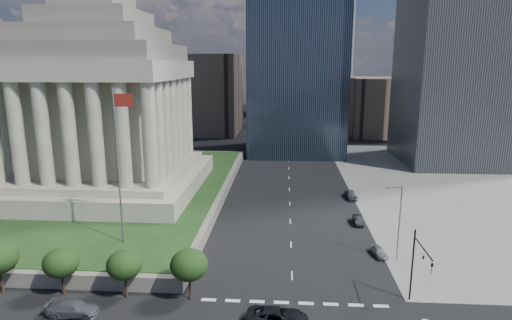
# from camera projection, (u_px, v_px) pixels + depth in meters

# --- Properties ---
(ground) EXTENTS (500.00, 500.00, 0.00)m
(ground) POSITION_uv_depth(u_px,v_px,m) (288.00, 148.00, 128.92)
(ground) COLOR black
(ground) RESTS_ON ground
(plaza_terrace) EXTENTS (66.00, 70.00, 1.80)m
(plaza_terrace) POSITION_uv_depth(u_px,v_px,m) (58.00, 189.00, 83.01)
(plaza_terrace) COLOR #625E54
(plaza_terrace) RESTS_ON ground
(plaza_lawn) EXTENTS (64.00, 68.00, 0.10)m
(plaza_lawn) POSITION_uv_depth(u_px,v_px,m) (57.00, 185.00, 82.80)
(plaza_lawn) COLOR #193415
(plaza_lawn) RESTS_ON plaza_terrace
(war_memorial) EXTENTS (34.00, 34.00, 39.00)m
(war_memorial) POSITION_uv_depth(u_px,v_px,m) (100.00, 83.00, 75.84)
(war_memorial) COLOR gray
(war_memorial) RESTS_ON plaza_lawn
(flagpole) EXTENTS (2.52, 0.24, 20.00)m
(flagpole) POSITION_uv_depth(u_px,v_px,m) (119.00, 159.00, 53.50)
(flagpole) COLOR slate
(flagpole) RESTS_ON plaza_lawn
(midrise_glass) EXTENTS (26.00, 26.00, 60.00)m
(midrise_glass) POSITION_uv_depth(u_px,v_px,m) (297.00, 44.00, 117.34)
(midrise_glass) COLOR black
(midrise_glass) RESTS_ON ground
(building_filler_ne) EXTENTS (20.00, 30.00, 20.00)m
(building_filler_ne) POSITION_uv_depth(u_px,v_px,m) (377.00, 106.00, 153.83)
(building_filler_ne) COLOR #4F3D36
(building_filler_ne) RESTS_ON ground
(building_filler_nw) EXTENTS (24.00, 30.00, 28.00)m
(building_filler_nw) POSITION_uv_depth(u_px,v_px,m) (206.00, 94.00, 157.02)
(building_filler_nw) COLOR #4F3D36
(building_filler_nw) RESTS_ON ground
(traffic_signal_ne) EXTENTS (0.30, 5.74, 8.00)m
(traffic_signal_ne) POSITION_uv_depth(u_px,v_px,m) (418.00, 262.00, 42.94)
(traffic_signal_ne) COLOR black
(traffic_signal_ne) RESTS_ON ground
(street_lamp_north) EXTENTS (2.13, 0.22, 10.00)m
(street_lamp_north) POSITION_uv_depth(u_px,v_px,m) (398.00, 219.00, 53.80)
(street_lamp_north) COLOR slate
(street_lamp_north) RESTS_ON ground
(pickup_truck) EXTENTS (2.98, 6.13, 1.68)m
(pickup_truck) POSITION_uv_depth(u_px,v_px,m) (277.00, 317.00, 41.23)
(pickup_truck) COLOR black
(pickup_truck) RESTS_ON ground
(suv_grey) EXTENTS (5.22, 2.30, 1.49)m
(suv_grey) POSITION_uv_depth(u_px,v_px,m) (73.00, 309.00, 42.83)
(suv_grey) COLOR #505357
(suv_grey) RESTS_ON ground
(parked_sedan_near) EXTENTS (3.77, 2.01, 1.22)m
(parked_sedan_near) POSITION_uv_depth(u_px,v_px,m) (379.00, 251.00, 56.23)
(parked_sedan_near) COLOR gray
(parked_sedan_near) RESTS_ON ground
(parked_sedan_mid) EXTENTS (1.41, 3.88, 1.27)m
(parked_sedan_mid) POSITION_uv_depth(u_px,v_px,m) (358.00, 220.00, 67.45)
(parked_sedan_mid) COLOR black
(parked_sedan_mid) RESTS_ON ground
(parked_sedan_far) EXTENTS (4.72, 2.19, 1.57)m
(parked_sedan_far) POSITION_uv_depth(u_px,v_px,m) (351.00, 195.00, 80.09)
(parked_sedan_far) COLOR #4D4E53
(parked_sedan_far) RESTS_ON ground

